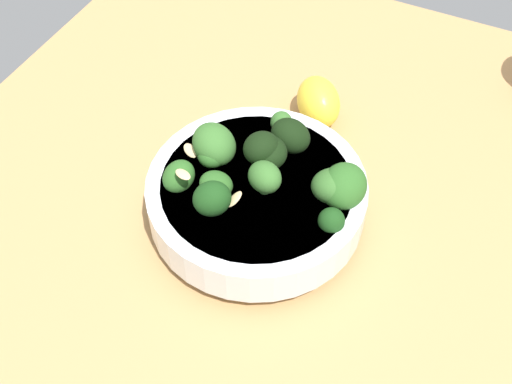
# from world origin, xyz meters

# --- Properties ---
(ground_plane) EXTENTS (0.72, 0.72, 0.04)m
(ground_plane) POSITION_xyz_m (0.00, 0.00, -0.02)
(ground_plane) COLOR tan
(bowl_of_broccoli) EXTENTS (0.21, 0.21, 0.10)m
(bowl_of_broccoli) POSITION_xyz_m (0.00, -0.05, 0.04)
(bowl_of_broccoli) COLOR white
(bowl_of_broccoli) RESTS_ON ground_plane
(lemon_wedge) EXTENTS (0.08, 0.08, 0.05)m
(lemon_wedge) POSITION_xyz_m (0.00, 0.10, 0.03)
(lemon_wedge) COLOR yellow
(lemon_wedge) RESTS_ON ground_plane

